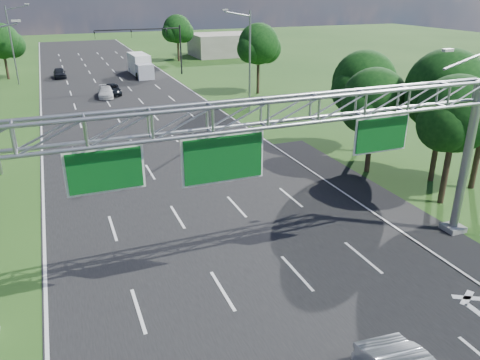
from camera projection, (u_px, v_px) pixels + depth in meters
ground at (164, 154)px, 36.55m from camera, size 220.00×220.00×0.00m
road at (164, 154)px, 36.55m from camera, size 18.00×180.00×0.02m
road_flare at (408, 219)px, 26.32m from camera, size 3.00×30.00×0.02m
sign_gantry at (266, 128)px, 18.58m from camera, size 23.50×1.00×9.56m
traffic_signal at (156, 39)px, 67.18m from camera, size 12.21×0.24×7.00m
streetlight_l_far at (13, 41)px, 60.57m from camera, size 2.97×0.22×10.16m
streetlight_r_mid at (248, 57)px, 46.88m from camera, size 2.97×0.22×10.16m
tree_cluster_right at (421, 100)px, 30.33m from camera, size 9.91×14.60×8.68m
tree_verge_lc at (3, 43)px, 64.56m from camera, size 5.76×4.80×7.62m
tree_verge_rd at (259, 46)px, 55.40m from camera, size 5.76×4.80×8.28m
tree_verge_re at (178, 30)px, 80.62m from camera, size 5.76×4.80×7.84m
building_right at (224, 45)px, 88.65m from camera, size 12.00×9.00×4.00m
car_queue_a at (106, 92)px, 55.20m from camera, size 2.17×4.36×1.22m
car_queue_b at (112, 90)px, 56.56m from camera, size 2.12×4.43×1.22m
car_queue_c at (60, 73)px, 67.05m from camera, size 1.73×4.11×1.39m
box_truck at (140, 66)px, 68.47m from camera, size 2.55×8.08×3.03m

